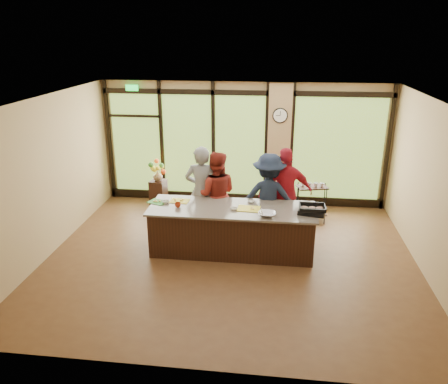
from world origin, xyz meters
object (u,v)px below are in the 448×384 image
(bar_cart, at_px, (311,198))
(cook_left, at_px, (202,191))
(flower_stand, at_px, (159,194))
(roasting_pan, at_px, (312,211))
(island_base, at_px, (232,230))
(cook_right, at_px, (268,197))

(bar_cart, bearing_deg, cook_left, -171.59)
(flower_stand, height_order, bar_cart, bar_cart)
(cook_left, bearing_deg, bar_cart, -156.44)
(roasting_pan, bearing_deg, bar_cart, 99.11)
(cook_left, bearing_deg, roasting_pan, 160.80)
(cook_left, bearing_deg, island_base, 135.93)
(cook_right, xyz_separation_m, roasting_pan, (0.83, -0.77, 0.05))
(flower_stand, xyz_separation_m, bar_cart, (3.65, -0.32, 0.19))
(island_base, height_order, bar_cart, bar_cart)
(island_base, bearing_deg, bar_cart, 46.17)
(roasting_pan, xyz_separation_m, flower_stand, (-3.52, 2.11, -0.61))
(cook_right, relative_size, roasting_pan, 3.82)
(island_base, height_order, cook_left, cook_left)
(cook_left, xyz_separation_m, cook_right, (1.39, -0.03, -0.05))
(cook_left, relative_size, cook_right, 1.06)
(island_base, bearing_deg, roasting_pan, -3.51)
(cook_left, height_order, flower_stand, cook_left)
(island_base, distance_m, flower_stand, 2.85)
(flower_stand, distance_m, bar_cart, 3.67)
(cook_right, height_order, bar_cart, cook_right)
(cook_left, relative_size, flower_stand, 2.72)
(roasting_pan, bearing_deg, flower_stand, 162.34)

